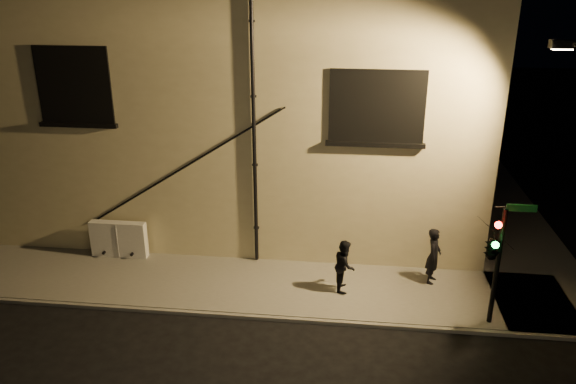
# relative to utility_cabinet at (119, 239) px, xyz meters

# --- Properties ---
(ground) EXTENTS (90.00, 90.00, 0.00)m
(ground) POSITION_rel_utility_cabinet_xyz_m (6.08, -2.70, -0.69)
(ground) COLOR black
(sidewalk) EXTENTS (21.00, 16.00, 0.12)m
(sidewalk) POSITION_rel_utility_cabinet_xyz_m (7.31, 1.69, -0.63)
(sidewalk) COLOR slate
(sidewalk) RESTS_ON ground
(building) EXTENTS (16.20, 12.23, 8.80)m
(building) POSITION_rel_utility_cabinet_xyz_m (3.08, 6.29, 3.71)
(building) COLOR beige
(building) RESTS_ON ground
(utility_cabinet) EXTENTS (1.75, 0.29, 1.15)m
(utility_cabinet) POSITION_rel_utility_cabinet_xyz_m (0.00, 0.00, 0.00)
(utility_cabinet) COLOR silver
(utility_cabinet) RESTS_ON sidewalk
(pedestrian_a) EXTENTS (0.56, 0.69, 1.65)m
(pedestrian_a) POSITION_rel_utility_cabinet_xyz_m (9.47, -0.48, 0.25)
(pedestrian_a) COLOR black
(pedestrian_a) RESTS_ON sidewalk
(pedestrian_b) EXTENTS (0.56, 0.72, 1.48)m
(pedestrian_b) POSITION_rel_utility_cabinet_xyz_m (6.99, -1.17, 0.16)
(pedestrian_b) COLOR black
(pedestrian_b) RESTS_ON sidewalk
(traffic_signal) EXTENTS (1.33, 1.90, 3.23)m
(traffic_signal) POSITION_rel_utility_cabinet_xyz_m (10.49, -2.46, 1.59)
(traffic_signal) COLOR black
(traffic_signal) RESTS_ON sidewalk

